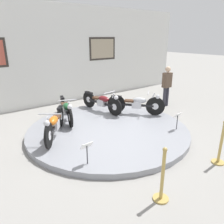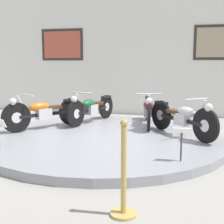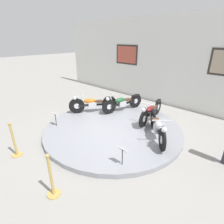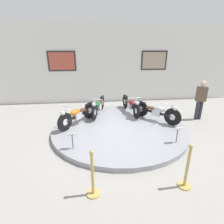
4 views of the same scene
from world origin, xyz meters
The scene contains 12 objects.
ground_plane centered at (0.00, 0.00, 0.00)m, with size 60.00×60.00×0.00m, color gray.
display_platform centered at (0.00, 0.00, 0.07)m, with size 4.72×4.72×0.14m, color gray.
back_wall centered at (0.00, 3.79, 1.98)m, with size 14.00×0.22×3.97m.
motorcycle_orange centered at (-1.50, 0.37, 0.53)m, with size 1.22×1.63×0.80m.
motorcycle_green centered at (-0.70, 1.32, 0.52)m, with size 0.68×1.90×0.78m.
motorcycle_maroon centered at (0.69, 1.32, 0.52)m, with size 0.54×1.96×0.79m.
motorcycle_silver centered at (1.50, 0.37, 0.53)m, with size 1.35×1.54×0.79m.
info_placard_front_left centered at (-1.52, -1.32, 0.51)m, with size 0.26×0.11×0.51m.
info_placard_front_centre centered at (1.52, -1.32, 0.51)m, with size 0.26×0.11×0.51m.
visitor_standing centered at (3.40, 0.66, 0.90)m, with size 0.36×0.22×1.61m.
stanchion_post_left_of_entry centered at (-0.97, -2.88, 0.34)m, with size 0.28×0.28×1.02m.
stanchion_post_right_of_entry centered at (0.97, -2.88, 0.34)m, with size 0.28×0.28×1.02m.
Camera 4 is at (-0.90, -5.67, 2.79)m, focal length 28.00 mm.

